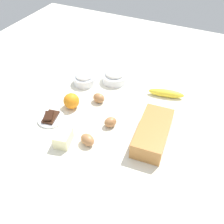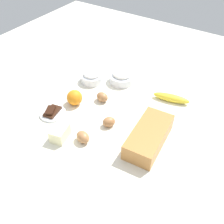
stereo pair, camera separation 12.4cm
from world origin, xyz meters
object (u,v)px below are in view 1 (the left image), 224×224
object	(u,v)px
egg_beside_bowl	(110,122)
chocolate_plate	(51,118)
butter_block	(63,138)
sugar_bowl	(85,78)
egg_near_butter	(99,98)
loaf_pan	(153,132)
flour_bowl	(115,76)
orange_fruit	(71,101)
banana	(166,93)
egg_loose	(87,140)

from	to	relation	value
egg_beside_bowl	chocolate_plate	xyz separation A→B (m)	(0.09, -0.28, -0.01)
butter_block	sugar_bowl	bearing A→B (deg)	-161.79
egg_near_butter	loaf_pan	bearing A→B (deg)	68.94
loaf_pan	flour_bowl	distance (m)	0.48
flour_bowl	egg_near_butter	size ratio (longest dim) A/B	2.21
egg_near_butter	chocolate_plate	distance (m)	0.27
chocolate_plate	loaf_pan	bearing A→B (deg)	100.65
orange_fruit	flour_bowl	bearing A→B (deg)	161.77
flour_bowl	banana	world-z (taller)	flour_bowl
flour_bowl	orange_fruit	size ratio (longest dim) A/B	1.77
banana	egg_loose	xyz separation A→B (m)	(0.48, -0.21, 0.01)
egg_near_butter	egg_beside_bowl	xyz separation A→B (m)	(0.14, 0.13, -0.00)
egg_near_butter	egg_loose	bearing A→B (deg)	17.85
egg_beside_bowl	egg_near_butter	bearing A→B (deg)	-135.65
sugar_bowl	egg_beside_bowl	size ratio (longest dim) A/B	2.09
egg_near_butter	chocolate_plate	bearing A→B (deg)	-33.86
orange_fruit	egg_beside_bowl	bearing A→B (deg)	80.91
butter_block	egg_near_butter	bearing A→B (deg)	178.62
butter_block	chocolate_plate	world-z (taller)	butter_block
egg_beside_bowl	loaf_pan	bearing A→B (deg)	91.46
butter_block	chocolate_plate	distance (m)	0.17
loaf_pan	egg_loose	world-z (taller)	loaf_pan
banana	chocolate_plate	bearing A→B (deg)	-47.28
egg_near_butter	egg_beside_bowl	bearing A→B (deg)	44.35
egg_near_butter	egg_beside_bowl	size ratio (longest dim) A/B	1.07
flour_bowl	orange_fruit	xyz separation A→B (m)	(0.30, -0.10, 0.01)
loaf_pan	egg_beside_bowl	world-z (taller)	loaf_pan
egg_loose	banana	bearing A→B (deg)	155.75
flour_bowl	butter_block	world-z (taller)	flour_bowl
butter_block	chocolate_plate	xyz separation A→B (m)	(-0.10, -0.14, -0.02)
orange_fruit	chocolate_plate	xyz separation A→B (m)	(0.12, -0.04, -0.03)
butter_block	egg_beside_bowl	bearing A→B (deg)	142.75
orange_fruit	butter_block	xyz separation A→B (m)	(0.22, 0.10, -0.01)
loaf_pan	egg_loose	xyz separation A→B (m)	(0.15, -0.25, -0.02)
flour_bowl	banana	bearing A→B (deg)	88.27
flour_bowl	egg_near_butter	distance (m)	0.21
flour_bowl	egg_beside_bowl	xyz separation A→B (m)	(0.34, 0.14, -0.01)
loaf_pan	egg_loose	distance (m)	0.29
egg_beside_bowl	butter_block	bearing A→B (deg)	-37.25
loaf_pan	banana	xyz separation A→B (m)	(-0.33, -0.03, -0.02)
banana	butter_block	bearing A→B (deg)	-31.15
banana	egg_beside_bowl	xyz separation A→B (m)	(0.33, -0.17, 0.00)
egg_near_butter	egg_loose	distance (m)	0.29
banana	orange_fruit	world-z (taller)	orange_fruit
sugar_bowl	egg_beside_bowl	xyz separation A→B (m)	(0.25, 0.28, -0.01)
flour_bowl	egg_near_butter	bearing A→B (deg)	1.38
sugar_bowl	orange_fruit	size ratio (longest dim) A/B	1.56
sugar_bowl	egg_near_butter	xyz separation A→B (m)	(0.11, 0.15, -0.01)
banana	chocolate_plate	xyz separation A→B (m)	(0.42, -0.45, -0.01)
flour_bowl	sugar_bowl	size ratio (longest dim) A/B	1.13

